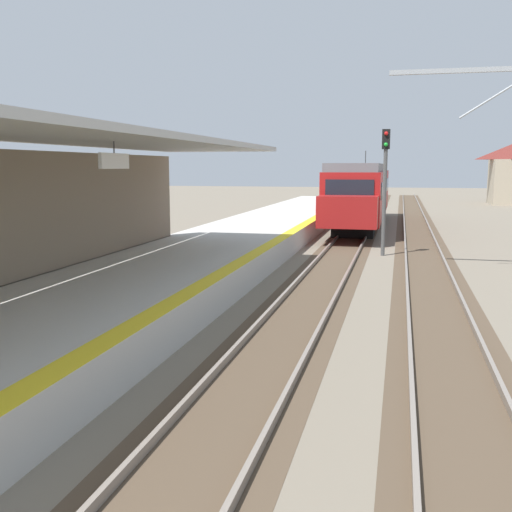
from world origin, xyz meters
The scene contains 5 objects.
station_platform centered at (-2.50, 16.00, 0.45)m, with size 5.00×80.00×0.91m.
track_pair_nearest_platform centered at (1.90, 20.00, 0.05)m, with size 2.34×120.00×0.16m.
track_pair_middle centered at (5.30, 20.00, 0.05)m, with size 2.34×120.00×0.16m.
approaching_train centered at (1.90, 36.31, 2.18)m, with size 2.93×19.60×4.76m.
rail_signal_post centered at (3.64, 23.94, 3.19)m, with size 0.32×0.34×5.20m.
Camera 1 is at (4.29, -1.63, 3.69)m, focal length 42.40 mm.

